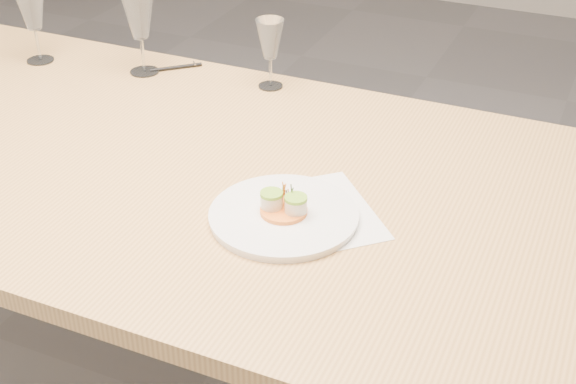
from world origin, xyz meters
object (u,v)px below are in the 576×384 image
at_px(wine_glass_2, 139,17).
at_px(wine_glass_3, 270,41).
at_px(wine_glass_1, 32,9).
at_px(dinner_plate, 284,214).
at_px(ballpoint_pen, 176,67).
at_px(dining_table, 166,184).
at_px(recipe_sheet, 318,213).

bearing_deg(wine_glass_2, wine_glass_3, 8.58).
bearing_deg(wine_glass_1, dinner_plate, -25.44).
height_order(wine_glass_1, wine_glass_2, wine_glass_2).
bearing_deg(wine_glass_2, wine_glass_1, -170.76).
xyz_separation_m(ballpoint_pen, wine_glass_3, (0.28, -0.00, 0.12)).
distance_m(dining_table, dinner_plate, 0.36).
bearing_deg(dinner_plate, dining_table, 160.81).
bearing_deg(recipe_sheet, dining_table, 127.18).
bearing_deg(wine_glass_3, dining_table, -97.71).
height_order(wine_glass_1, wine_glass_3, wine_glass_1).
distance_m(ballpoint_pen, wine_glass_2, 0.17).
distance_m(dining_table, ballpoint_pen, 0.48).
bearing_deg(ballpoint_pen, dinner_plate, -86.76).
height_order(ballpoint_pen, wine_glass_3, wine_glass_3).
bearing_deg(ballpoint_pen, recipe_sheet, -81.64).
relative_size(dining_table, wine_glass_1, 11.66).
xyz_separation_m(dining_table, ballpoint_pen, (-0.22, 0.42, 0.07)).
height_order(recipe_sheet, wine_glass_3, wine_glass_3).
bearing_deg(dining_table, dinner_plate, -19.19).
bearing_deg(dinner_plate, ballpoint_pen, 135.84).
height_order(dining_table, recipe_sheet, recipe_sheet).
relative_size(dining_table, wine_glass_2, 11.12).
xyz_separation_m(dining_table, recipe_sheet, (0.39, -0.07, 0.07)).
distance_m(dining_table, wine_glass_2, 0.51).
height_order(dining_table, wine_glass_3, wine_glass_3).
distance_m(recipe_sheet, ballpoint_pen, 0.78).
bearing_deg(wine_glass_1, wine_glass_2, 9.24).
bearing_deg(wine_glass_1, wine_glass_3, 8.89).
bearing_deg(wine_glass_3, wine_glass_1, -171.11).
bearing_deg(ballpoint_pen, wine_glass_2, 175.77).
bearing_deg(dining_table, wine_glass_1, 151.24).
distance_m(wine_glass_1, wine_glass_3, 0.65).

